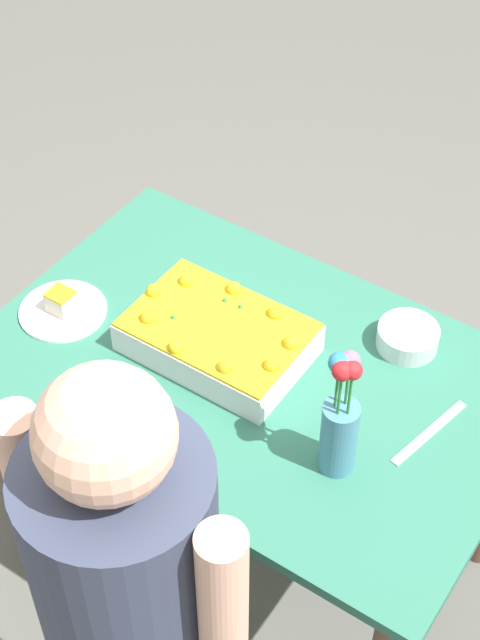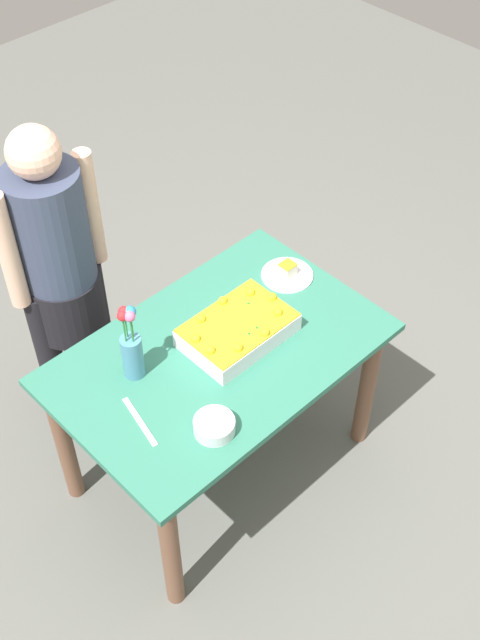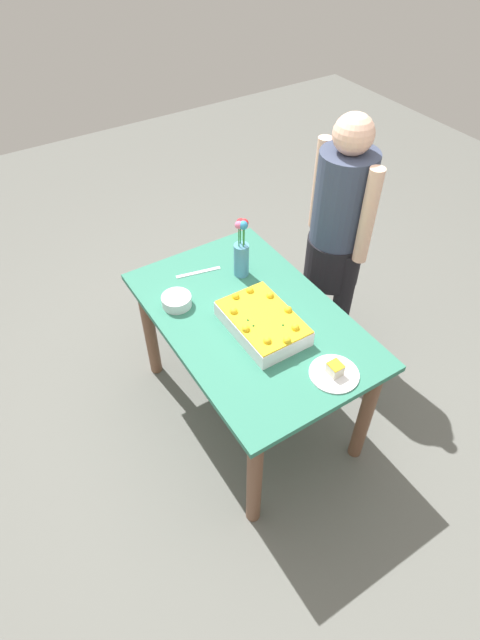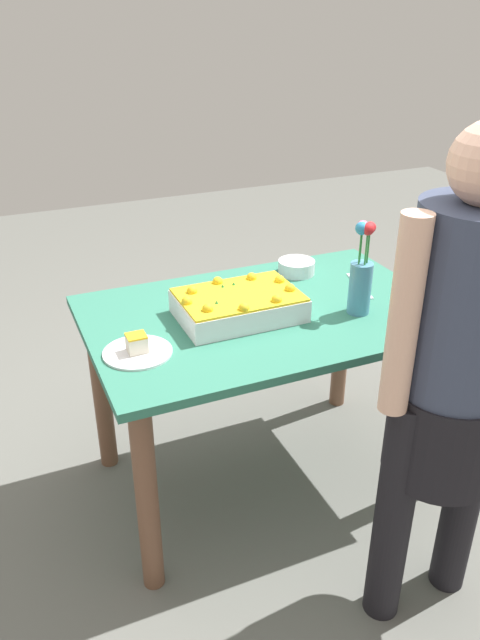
# 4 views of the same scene
# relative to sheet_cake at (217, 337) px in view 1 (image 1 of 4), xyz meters

# --- Properties ---
(ground_plane) EXTENTS (8.00, 8.00, 0.00)m
(ground_plane) POSITION_rel_sheet_cake_xyz_m (-0.10, -0.00, -0.79)
(ground_plane) COLOR #60615B
(dining_table) EXTENTS (1.25, 0.81, 0.74)m
(dining_table) POSITION_rel_sheet_cake_xyz_m (-0.10, -0.00, -0.18)
(dining_table) COLOR #30745D
(dining_table) RESTS_ON ground_plane
(sheet_cake) EXTENTS (0.41, 0.28, 0.11)m
(sheet_cake) POSITION_rel_sheet_cake_xyz_m (0.00, 0.00, 0.00)
(sheet_cake) COLOR white
(sheet_cake) RESTS_ON dining_table
(serving_plate_with_slice) EXTENTS (0.21, 0.21, 0.07)m
(serving_plate_with_slice) POSITION_rel_sheet_cake_xyz_m (0.39, 0.11, -0.03)
(serving_plate_with_slice) COLOR white
(serving_plate_with_slice) RESTS_ON dining_table
(cake_knife) EXTENTS (0.07, 0.24, 0.00)m
(cake_knife) POSITION_rel_sheet_cake_xyz_m (-0.52, -0.05, -0.04)
(cake_knife) COLOR silver
(cake_knife) RESTS_ON dining_table
(flower_vase) EXTENTS (0.08, 0.08, 0.33)m
(flower_vase) POSITION_rel_sheet_cake_xyz_m (-0.40, 0.13, 0.09)
(flower_vase) COLOR teal
(flower_vase) RESTS_ON dining_table
(fruit_bowl) EXTENTS (0.15, 0.15, 0.05)m
(fruit_bowl) POSITION_rel_sheet_cake_xyz_m (-0.36, -0.26, -0.02)
(fruit_bowl) COLOR silver
(fruit_bowl) RESTS_ON dining_table
(person_standing) EXTENTS (0.45, 0.31, 1.49)m
(person_standing) POSITION_rel_sheet_cake_xyz_m (-0.32, 0.70, 0.07)
(person_standing) COLOR black
(person_standing) RESTS_ON ground_plane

